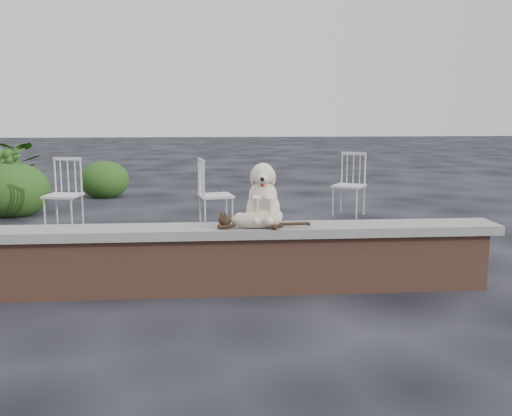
{
  "coord_description": "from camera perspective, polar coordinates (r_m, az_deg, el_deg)",
  "views": [
    {
      "loc": [
        0.6,
        -4.77,
        1.55
      ],
      "look_at": [
        1.0,
        0.2,
        0.7
      ],
      "focal_mm": 40.08,
      "sensor_mm": 36.0,
      "label": 1
    }
  ],
  "objects": [
    {
      "name": "potted_plant_b",
      "position": [
        9.4,
        -23.36,
        2.67
      ],
      "size": [
        0.84,
        0.84,
        1.07
      ],
      "primitive_type": "imported",
      "rotation": [
        0.0,
        0.0,
        -0.7
      ],
      "color": "#295017",
      "rests_on": "ground"
    },
    {
      "name": "cat",
      "position": [
        4.77,
        -0.07,
        -1.11
      ],
      "size": [
        0.93,
        0.33,
        0.16
      ],
      "primitive_type": null,
      "rotation": [
        0.0,
        0.0,
        -0.12
      ],
      "color": "tan",
      "rests_on": "capstone"
    },
    {
      "name": "dog",
      "position": [
        4.89,
        0.73,
        1.53
      ],
      "size": [
        0.42,
        0.52,
        0.55
      ],
      "primitive_type": null,
      "rotation": [
        0.0,
        0.0,
        -0.12
      ],
      "color": "beige",
      "rests_on": "capstone"
    },
    {
      "name": "chair_e",
      "position": [
        7.51,
        -4.03,
        1.37
      ],
      "size": [
        0.66,
        0.66,
        0.94
      ],
      "primitive_type": null,
      "rotation": [
        0.0,
        0.0,
        1.76
      ],
      "color": "silver",
      "rests_on": "ground"
    },
    {
      "name": "ground",
      "position": [
        5.05,
        -11.36,
        -8.39
      ],
      "size": [
        60.0,
        60.0,
        0.0
      ],
      "primitive_type": "plane",
      "color": "black",
      "rests_on": "ground"
    },
    {
      "name": "potted_plant_a",
      "position": [
        9.74,
        -23.18,
        2.97
      ],
      "size": [
        1.04,
        0.92,
        1.09
      ],
      "primitive_type": "imported",
      "rotation": [
        0.0,
        0.0,
        0.07
      ],
      "color": "#295017",
      "rests_on": "ground"
    },
    {
      "name": "brick_wall",
      "position": [
        4.98,
        -11.45,
        -5.65
      ],
      "size": [
        6.0,
        0.3,
        0.5
      ],
      "primitive_type": "cube",
      "color": "brown",
      "rests_on": "ground"
    },
    {
      "name": "capstone",
      "position": [
        4.91,
        -11.57,
        -2.39
      ],
      "size": [
        6.2,
        0.4,
        0.08
      ],
      "primitive_type": "cube",
      "color": "slate",
      "rests_on": "brick_wall"
    },
    {
      "name": "chair_b",
      "position": [
        7.91,
        -18.71,
        1.31
      ],
      "size": [
        0.65,
        0.65,
        0.94
      ],
      "primitive_type": null,
      "rotation": [
        0.0,
        0.0,
        -0.17
      ],
      "color": "silver",
      "rests_on": "ground"
    },
    {
      "name": "shrubbery",
      "position": [
        10.46,
        -22.86,
        2.61
      ],
      "size": [
        3.1,
        2.71,
        1.0
      ],
      "color": "#295017",
      "rests_on": "ground"
    },
    {
      "name": "chair_d",
      "position": [
        8.59,
        9.27,
        2.32
      ],
      "size": [
        0.77,
        0.77,
        0.94
      ],
      "primitive_type": null,
      "rotation": [
        0.0,
        0.0,
        -0.56
      ],
      "color": "silver",
      "rests_on": "ground"
    }
  ]
}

